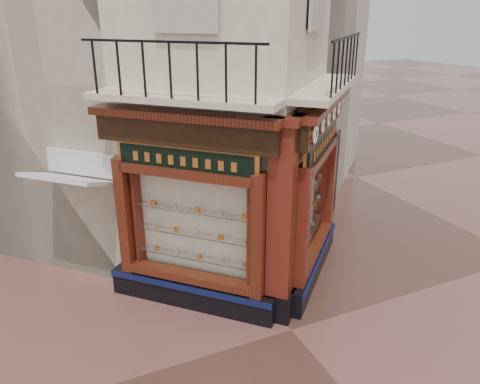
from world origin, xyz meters
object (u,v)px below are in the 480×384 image
clock_a (314,133)px  clock_d (333,113)px  clock_b (322,125)px  clock_c (328,119)px  clock_e (338,107)px  signboard_left (185,160)px  signboard_right (322,142)px  corner_pilaster (282,226)px  awning (83,287)px

clock_a → clock_d: bearing=0.0°
clock_b → clock_c: 0.57m
clock_e → signboard_left: clock_e is taller
clock_a → clock_e: 2.48m
clock_c → signboard_right: (0.01, 0.16, -0.52)m
clock_b → clock_d: size_ratio=0.91×
corner_pilaster → clock_c: size_ratio=12.42×
clock_c → clock_d: bearing=0.0°
clock_a → corner_pilaster: bearing=131.6°
clock_b → signboard_left: bearing=122.2°
corner_pilaster → awning: bearing=96.7°
clock_e → signboard_right: clock_e is taller
clock_d → signboard_right: size_ratio=0.16×
corner_pilaster → clock_a: bearing=-48.4°
corner_pilaster → clock_c: 2.37m
clock_c → corner_pilaster: bearing=165.3°
corner_pilaster → awning: corner_pilaster is taller
clock_a → signboard_right: (0.89, 1.05, -0.52)m
awning → signboard_left: signboard_left is taller
clock_d → signboard_left: (-3.34, -0.27, -0.52)m
clock_b → clock_e: bearing=0.0°
clock_b → clock_e: (1.28, 1.28, 0.00)m
clock_c → signboard_left: (-2.91, 0.16, -0.52)m
clock_a → signboard_left: bearing=107.7°
awning → clock_e: bearing=-144.3°
clock_c → signboard_right: bearing=42.1°
clock_c → signboard_right: 0.55m
clock_d → awning: bearing=120.3°
clock_a → clock_b: 0.67m
clock_a → clock_d: (1.31, 1.31, 0.00)m
clock_b → signboard_right: size_ratio=0.15×
corner_pilaster → clock_e: size_ratio=10.74×
clock_a → clock_b: clock_a is taller
clock_c → clock_e: bearing=0.0°
clock_a → clock_c: size_ratio=1.25×
clock_e → clock_c: bearing=-180.0°
clock_a → clock_d: clock_a is taller
clock_b → clock_c: (0.41, 0.41, 0.00)m
corner_pilaster → awning: 4.71m
clock_b → clock_c: clock_c is taller
awning → clock_d: bearing=-149.7°
clock_e → signboard_left: size_ratio=0.18×
clock_b → awning: (-4.41, 2.22, -3.62)m
corner_pilaster → clock_d: bearing=-10.8°
clock_d → signboard_right: clock_d is taller
clock_b → clock_c: bearing=0.0°
clock_d → corner_pilaster: bearing=169.2°
clock_a → clock_b: bearing=0.0°
clock_d → awning: 6.52m
signboard_left → signboard_right: bearing=-135.0°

